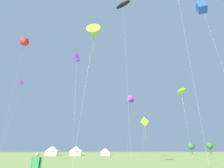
{
  "coord_description": "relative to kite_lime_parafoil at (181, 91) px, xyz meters",
  "views": [
    {
      "loc": [
        -3.87,
        -3.97,
        1.84
      ],
      "look_at": [
        0.0,
        32.0,
        15.76
      ],
      "focal_mm": 27.65,
      "sensor_mm": 36.0,
      "label": 1
    }
  ],
  "objects": [
    {
      "name": "festival_tent_center",
      "position": [
        -37.38,
        26.85,
        -14.75
      ],
      "size": [
        5.04,
        5.04,
        3.28
      ],
      "color": "white",
      "rests_on": "ground"
    },
    {
      "name": "kite_lime_delta",
      "position": [
        -23.49,
        -20.99,
        0.87
      ],
      "size": [
        2.6,
        3.32,
        18.64
      ],
      "color": "#99DB2D",
      "rests_on": "ground"
    },
    {
      "name": "tree_distant_right",
      "position": [
        27.93,
        48.7,
        -12.65
      ],
      "size": [
        3.54,
        3.54,
        5.71
      ],
      "color": "brown",
      "rests_on": "ground"
    },
    {
      "name": "kite_lime_diamond",
      "position": [
        -7.4,
        10.78,
        -6.78
      ],
      "size": [
        2.77,
        2.14,
        11.49
      ],
      "color": "#99DB2D",
      "rests_on": "ground"
    },
    {
      "name": "kite_black_parafoil",
      "position": [
        -16.86,
        -9.06,
        19.09
      ],
      "size": [
        4.1,
        4.06,
        36.41
      ],
      "color": "black",
      "rests_on": "ground"
    },
    {
      "name": "kite_blue_box",
      "position": [
        -4.96,
        -19.86,
        8.75
      ],
      "size": [
        2.18,
        3.58,
        26.8
      ],
      "color": "blue",
      "rests_on": "ground"
    },
    {
      "name": "kite_purple_delta",
      "position": [
        -9.54,
        22.32,
        3.5
      ],
      "size": [
        4.75,
        4.64,
        22.0
      ],
      "color": "purple",
      "rests_on": "ground"
    },
    {
      "name": "kite_purple_box",
      "position": [
        -27.04,
        -9.26,
        3.23
      ],
      "size": [
        1.66,
        2.22,
        20.68
      ],
      "color": "purple",
      "rests_on": "ground"
    },
    {
      "name": "tree_distant_left",
      "position": [
        35.09,
        44.07,
        -12.64
      ],
      "size": [
        3.14,
        3.14,
        5.53
      ],
      "color": "brown",
      "rests_on": "ground"
    },
    {
      "name": "kite_lime_parafoil",
      "position": [
        0.0,
        0.0,
        0.0
      ],
      "size": [
        1.84,
        4.02,
        17.33
      ],
      "color": "#99DB2D",
      "rests_on": "ground"
    },
    {
      "name": "festival_tent_right",
      "position": [
        -28.92,
        26.85,
        -14.77
      ],
      "size": [
        4.98,
        4.98,
        3.24
      ],
      "color": "white",
      "rests_on": "ground"
    },
    {
      "name": "festival_tent_left",
      "position": [
        -18.33,
        26.85,
        -15.15
      ],
      "size": [
        3.92,
        3.92,
        2.55
      ],
      "color": "white",
      "rests_on": "ground"
    },
    {
      "name": "kite_purple_diamond",
      "position": [
        -44.43,
        7.98,
        2.84
      ],
      "size": [
        2.04,
        1.55,
        21.12
      ],
      "color": "purple",
      "rests_on": "ground"
    },
    {
      "name": "kite_red_delta",
      "position": [
        -48.39,
        13.02,
        21.09
      ],
      "size": [
        4.38,
        4.7,
        39.6
      ],
      "color": "red",
      "rests_on": "ground"
    }
  ]
}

